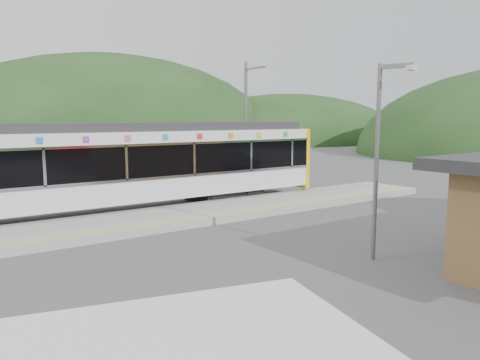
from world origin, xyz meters
TOP-DOWN VIEW (x-y plane):
  - ground at (0.00, 0.00)m, footprint 120.00×120.00m
  - hills at (6.19, 5.29)m, footprint 146.00×149.00m
  - platform at (0.00, 3.30)m, footprint 26.00×3.20m
  - yellow_line at (0.00, 2.00)m, footprint 26.00×0.10m
  - train at (-2.18, 6.00)m, footprint 20.44×3.01m
  - catenary_mast_east at (7.00, 8.56)m, footprint 0.18×1.80m
  - lamp_post at (1.91, -4.55)m, footprint 0.39×1.01m

SIDE VIEW (x-z plane):
  - ground at x=0.00m, z-range 0.00..0.00m
  - hills at x=6.19m, z-range -13.00..13.00m
  - platform at x=0.00m, z-range 0.00..0.30m
  - yellow_line at x=0.00m, z-range 0.30..0.31m
  - train at x=-2.18m, z-range 0.19..3.93m
  - lamp_post at x=1.91m, z-range 0.54..5.92m
  - catenary_mast_east at x=7.00m, z-range 0.15..7.15m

